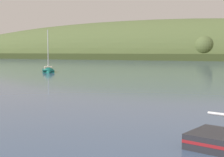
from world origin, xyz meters
TOP-DOWN VIEW (x-y plane):
  - far_shoreline_hill at (-53.33, 204.20)m, footprint 431.89×73.31m
  - sailboat_near_mooring at (-29.37, 66.91)m, footprint 5.86×6.47m

SIDE VIEW (x-z plane):
  - far_shoreline_hill at x=-53.33m, z-range -23.94..24.26m
  - sailboat_near_mooring at x=-29.37m, z-range -4.98..5.35m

